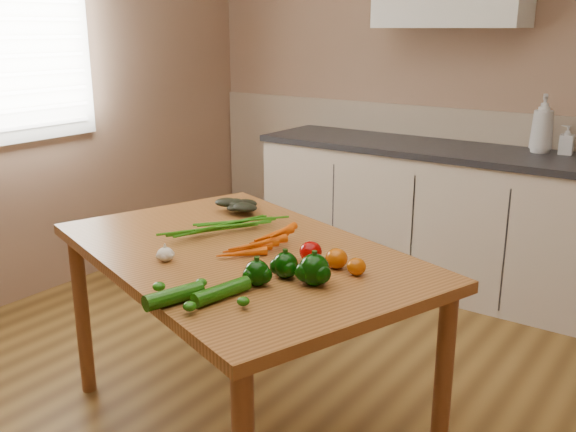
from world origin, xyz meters
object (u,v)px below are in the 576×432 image
(pepper_b, at_px, (314,270))
(pepper_c, at_px, (257,273))
(zucchini_a, at_px, (222,292))
(tomato_c, at_px, (356,267))
(soap_bottle_b, at_px, (567,140))
(leafy_greens, at_px, (241,202))
(table, at_px, (240,271))
(pepper_a, at_px, (285,265))
(tomato_a, at_px, (311,252))
(carrot_bunch, at_px, (251,236))
(garlic_bulb, at_px, (165,254))
(soap_bottle_a, at_px, (543,123))
(zucchini_b, at_px, (174,296))
(tomato_b, at_px, (337,258))

(pepper_b, bearing_deg, pepper_c, -142.91)
(zucchini_a, bearing_deg, tomato_c, 59.85)
(soap_bottle_b, xyz_separation_m, leafy_greens, (-0.99, -1.75, -0.14))
(table, relative_size, pepper_a, 19.67)
(tomato_c, bearing_deg, tomato_a, 174.32)
(carrot_bunch, bearing_deg, tomato_a, 15.68)
(garlic_bulb, height_order, pepper_a, pepper_a)
(pepper_a, distance_m, tomato_a, 0.18)
(table, height_order, soap_bottle_a, soap_bottle_a)
(carrot_bunch, bearing_deg, soap_bottle_a, 94.18)
(soap_bottle_a, xyz_separation_m, pepper_a, (-0.24, -2.24, -0.23))
(pepper_b, distance_m, zucchini_b, 0.46)
(garlic_bulb, xyz_separation_m, zucchini_a, (0.39, -0.14, -0.00))
(zucchini_a, bearing_deg, soap_bottle_b, 80.31)
(tomato_a, xyz_separation_m, zucchini_b, (-0.14, -0.55, -0.01))
(carrot_bunch, bearing_deg, table, -77.89)
(tomato_a, xyz_separation_m, tomato_b, (0.11, -0.00, -0.00))
(soap_bottle_a, xyz_separation_m, garlic_bulb, (-0.68, -2.36, -0.25))
(zucchini_b, bearing_deg, leafy_greens, 117.43)
(soap_bottle_b, height_order, pepper_b, soap_bottle_b)
(pepper_a, distance_m, pepper_c, 0.12)
(pepper_c, height_order, zucchini_b, pepper_c)
(zucchini_a, xyz_separation_m, zucchini_b, (-0.09, -0.11, 0.00))
(soap_bottle_b, bearing_deg, garlic_bulb, -23.69)
(soap_bottle_b, distance_m, zucchini_b, 2.69)
(carrot_bunch, bearing_deg, leafy_greens, 152.84)
(soap_bottle_a, height_order, pepper_a, soap_bottle_a)
(pepper_b, relative_size, tomato_b, 1.32)
(table, height_order, zucchini_a, zucchini_a)
(soap_bottle_a, bearing_deg, pepper_c, -111.63)
(garlic_bulb, bearing_deg, pepper_b, 12.63)
(soap_bottle_b, height_order, tomato_a, soap_bottle_b)
(tomato_a, height_order, zucchini_b, tomato_a)
(table, height_order, tomato_b, tomato_b)
(soap_bottle_b, bearing_deg, leafy_greens, -34.20)
(garlic_bulb, relative_size, tomato_c, 0.92)
(tomato_a, bearing_deg, soap_bottle_b, 79.48)
(soap_bottle_a, distance_m, leafy_greens, 1.93)
(soap_bottle_b, height_order, leafy_greens, soap_bottle_b)
(pepper_a, relative_size, tomato_c, 1.32)
(pepper_c, distance_m, zucchini_a, 0.15)
(table, xyz_separation_m, zucchini_a, (0.25, -0.39, 0.11))
(leafy_greens, relative_size, tomato_c, 3.22)
(garlic_bulb, xyz_separation_m, tomato_c, (0.63, 0.28, 0.00))
(leafy_greens, xyz_separation_m, zucchini_b, (0.46, -0.89, -0.03))
(zucchini_a, bearing_deg, zucchini_b, -130.03)
(soap_bottle_a, relative_size, tomato_a, 4.15)
(soap_bottle_a, bearing_deg, tomato_c, -106.44)
(soap_bottle_b, xyz_separation_m, carrot_bunch, (-0.67, -2.07, -0.15))
(pepper_b, bearing_deg, zucchini_b, -125.21)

